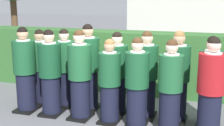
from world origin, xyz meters
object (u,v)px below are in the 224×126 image
(student_rear_row_3, at_px, (117,75))
(student_rear_row_5, at_px, (177,79))
(student_rear_row_0, at_px, (41,69))
(student_front_row_4, at_px, (137,85))
(student_front_row_5, at_px, (170,89))
(student_in_red_blazer, at_px, (211,91))
(student_front_row_3, at_px, (110,84))
(student_front_row_0, at_px, (25,72))
(student_rear_row_1, at_px, (65,70))
(student_front_row_1, at_px, (50,75))
(student_rear_row_6, at_px, (210,84))
(student_front_row_2, at_px, (80,77))
(student_rear_row_4, at_px, (146,77))
(student_rear_row_2, at_px, (88,69))

(student_rear_row_3, height_order, student_rear_row_5, student_rear_row_5)
(student_rear_row_0, bearing_deg, student_rear_row_3, -2.07)
(student_front_row_4, relative_size, student_rear_row_3, 0.99)
(student_front_row_5, relative_size, student_in_red_blazer, 0.95)
(student_front_row_3, relative_size, student_in_red_blazer, 0.93)
(student_front_row_5, height_order, student_rear_row_3, student_rear_row_3)
(student_front_row_3, bearing_deg, student_front_row_0, 179.02)
(student_front_row_0, relative_size, student_front_row_3, 1.10)
(student_front_row_0, xyz_separation_m, student_rear_row_1, (0.61, 0.51, -0.03))
(student_front_row_1, relative_size, student_front_row_5, 1.05)
(student_rear_row_1, bearing_deg, student_rear_row_6, -3.15)
(student_rear_row_0, relative_size, student_rear_row_3, 0.99)
(student_front_row_2, distance_m, student_rear_row_3, 0.73)
(student_rear_row_1, bearing_deg, student_front_row_3, -25.22)
(student_rear_row_6, bearing_deg, student_front_row_1, -172.75)
(student_front_row_1, bearing_deg, student_front_row_3, -0.72)
(student_front_row_4, relative_size, student_rear_row_4, 0.97)
(student_rear_row_2, distance_m, student_rear_row_3, 0.62)
(student_rear_row_3, height_order, student_rear_row_6, same)
(student_front_row_1, relative_size, student_rear_row_0, 1.04)
(student_front_row_0, relative_size, student_rear_row_0, 1.06)
(student_rear_row_0, bearing_deg, student_front_row_3, -17.04)
(student_rear_row_4, xyz_separation_m, student_rear_row_6, (1.13, -0.06, -0.02))
(student_rear_row_2, height_order, student_rear_row_5, student_rear_row_2)
(student_front_row_3, distance_m, student_front_row_4, 0.51)
(student_rear_row_2, distance_m, student_rear_row_5, 1.76)
(student_rear_row_1, bearing_deg, student_rear_row_2, -3.02)
(student_front_row_1, distance_m, student_rear_row_0, 0.72)
(student_in_red_blazer, bearing_deg, student_rear_row_2, 165.03)
(student_front_row_1, xyz_separation_m, student_front_row_3, (1.19, -0.02, -0.06))
(student_rear_row_4, relative_size, student_rear_row_6, 1.02)
(student_rear_row_5, bearing_deg, student_rear_row_2, 177.60)
(student_rear_row_2, relative_size, student_rear_row_4, 1.05)
(student_front_row_3, height_order, student_rear_row_3, student_rear_row_3)
(student_front_row_2, bearing_deg, student_rear_row_2, 94.34)
(student_front_row_0, xyz_separation_m, student_front_row_4, (2.27, -0.08, -0.05))
(student_front_row_4, height_order, student_rear_row_2, student_rear_row_2)
(student_rear_row_3, xyz_separation_m, student_rear_row_6, (1.70, -0.08, -0.00))
(student_front_row_0, relative_size, student_rear_row_1, 1.04)
(student_front_row_4, relative_size, student_rear_row_0, 1.00)
(student_rear_row_1, height_order, student_rear_row_4, student_rear_row_4)
(student_rear_row_0, xyz_separation_m, student_rear_row_6, (3.40, -0.14, 0.01))
(student_front_row_5, bearing_deg, student_rear_row_5, 83.16)
(student_front_row_0, height_order, student_front_row_1, student_front_row_0)
(student_front_row_5, xyz_separation_m, student_in_red_blazer, (0.63, -0.04, 0.04))
(student_rear_row_0, relative_size, student_rear_row_4, 0.97)
(student_front_row_2, xyz_separation_m, student_rear_row_0, (-1.12, 0.51, -0.04))
(student_rear_row_1, bearing_deg, student_rear_row_5, -2.55)
(student_front_row_0, xyz_separation_m, student_rear_row_3, (1.76, 0.43, -0.04))
(student_rear_row_3, bearing_deg, student_rear_row_4, -1.75)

